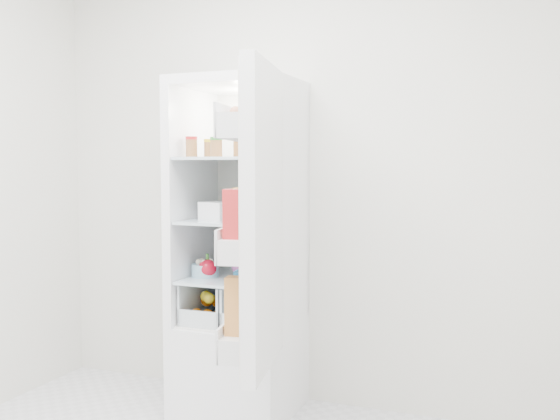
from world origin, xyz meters
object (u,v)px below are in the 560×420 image
at_px(red_cabbage, 248,264).
at_px(mushroom_bowl, 205,270).
at_px(refrigerator, 243,290).
at_px(fridge_door, 257,224).

distance_m(red_cabbage, mushroom_bowl, 0.26).
relative_size(refrigerator, mushroom_bowl, 12.33).
height_order(red_cabbage, mushroom_bowl, red_cabbage).
bearing_deg(mushroom_bowl, red_cabbage, -4.39).
bearing_deg(refrigerator, fridge_door, -60.44).
distance_m(refrigerator, mushroom_bowl, 0.24).
relative_size(refrigerator, fridge_door, 1.38).
bearing_deg(mushroom_bowl, fridge_door, -44.17).
xyz_separation_m(refrigerator, fridge_door, (0.36, -0.63, 0.43)).
height_order(red_cabbage, fridge_door, fridge_door).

